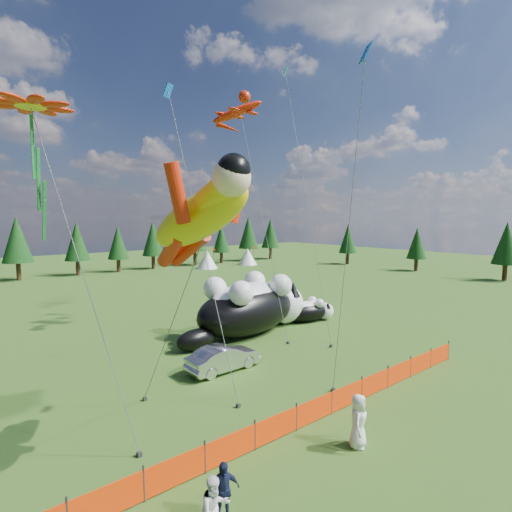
% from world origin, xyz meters
% --- Properties ---
extents(ground, '(160.00, 160.00, 0.00)m').
position_xyz_m(ground, '(0.00, 0.00, 0.00)').
color(ground, '#14370A').
rests_on(ground, ground).
extents(safety_fence, '(22.06, 0.06, 1.10)m').
position_xyz_m(safety_fence, '(0.00, -3.00, 0.50)').
color(safety_fence, '#262626').
rests_on(safety_fence, ground).
extents(tree_line, '(90.00, 4.00, 8.00)m').
position_xyz_m(tree_line, '(0.00, 45.00, 4.00)').
color(tree_line, black).
rests_on(tree_line, ground).
extents(festival_tents, '(50.00, 3.20, 2.80)m').
position_xyz_m(festival_tents, '(11.00, 40.00, 1.40)').
color(festival_tents, white).
rests_on(festival_tents, ground).
extents(cat_large, '(11.25, 5.20, 4.08)m').
position_xyz_m(cat_large, '(5.71, 8.09, 1.94)').
color(cat_large, black).
rests_on(cat_large, ground).
extents(cat_small, '(4.95, 2.73, 1.82)m').
position_xyz_m(cat_small, '(10.90, 7.76, 0.87)').
color(cat_small, black).
rests_on(cat_small, ground).
extents(car, '(4.10, 1.56, 1.34)m').
position_xyz_m(car, '(0.25, 3.65, 0.67)').
color(car, silver).
rests_on(car, ground).
extents(spectator_b, '(0.85, 0.53, 1.70)m').
position_xyz_m(spectator_b, '(-6.20, -5.42, 0.85)').
color(spectator_b, white).
rests_on(spectator_b, ground).
extents(spectator_c, '(1.02, 0.67, 1.60)m').
position_xyz_m(spectator_c, '(-5.63, -4.93, 0.80)').
color(spectator_c, '#151D3C').
rests_on(spectator_c, ground).
extents(spectator_e, '(1.10, 0.99, 1.88)m').
position_xyz_m(spectator_e, '(-0.07, -5.10, 0.94)').
color(spectator_e, white).
rests_on(spectator_e, ground).
extents(superhero_kite, '(5.74, 7.48, 10.71)m').
position_xyz_m(superhero_kite, '(-4.16, -1.47, 8.00)').
color(superhero_kite, yellow).
rests_on(superhero_kite, ground).
extents(gecko_kite, '(6.01, 10.34, 17.75)m').
position_xyz_m(gecko_kite, '(7.25, 11.90, 15.94)').
color(gecko_kite, red).
rests_on(gecko_kite, ground).
extents(flower_kite, '(3.70, 4.89, 12.27)m').
position_xyz_m(flower_kite, '(-8.35, 2.43, 11.61)').
color(flower_kite, red).
rests_on(flower_kite, ground).
extents(diamond_kite_a, '(1.50, 7.99, 16.64)m').
position_xyz_m(diamond_kite_a, '(-0.74, 7.09, 14.19)').
color(diamond_kite_a, blue).
rests_on(diamond_kite_a, ground).
extents(diamond_kite_b, '(4.05, 8.65, 21.16)m').
position_xyz_m(diamond_kite_b, '(10.90, 10.27, 18.35)').
color(diamond_kite_b, '#0B828A').
rests_on(diamond_kite_b, ground).
extents(diamond_kite_c, '(0.79, 1.68, 15.52)m').
position_xyz_m(diamond_kite_c, '(3.07, -2.66, 14.13)').
color(diamond_kite_c, blue).
rests_on(diamond_kite_c, ground).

